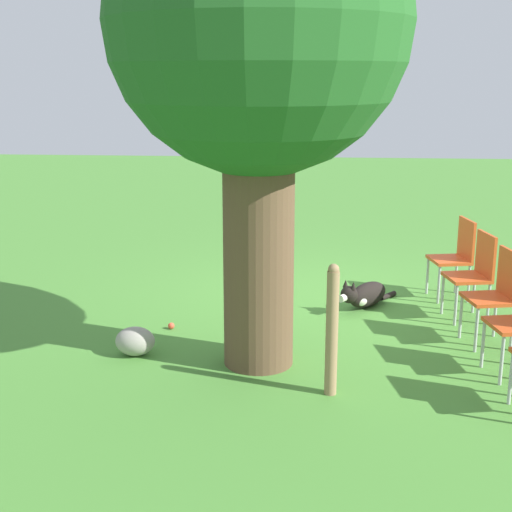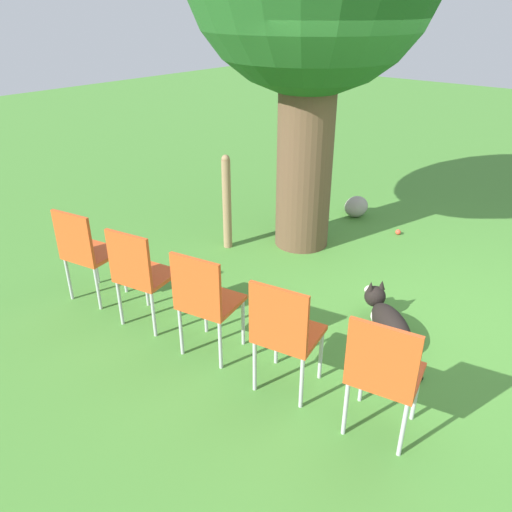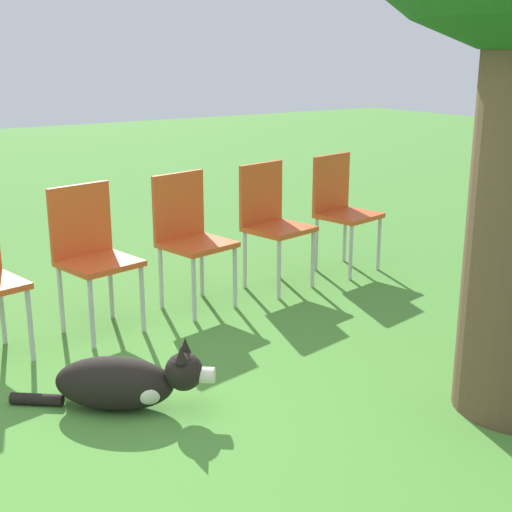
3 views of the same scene
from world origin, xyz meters
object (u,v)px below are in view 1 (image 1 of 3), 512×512
Objects in this scene: dog at (364,295)px; red_chair_0 at (457,253)px; fence_post at (332,330)px; red_chair_2 at (497,290)px; red_chair_1 at (475,270)px; oak_tree at (259,33)px; tennis_ball at (171,326)px.

dog is 0.92× the size of red_chair_0.
fence_post is 1.18× the size of red_chair_2.
red_chair_1 is (-1.58, -2.01, -0.02)m from fence_post.
tennis_ball is (0.98, -0.81, -2.89)m from oak_tree.
red_chair_2 is (-2.28, -0.65, -2.37)m from oak_tree.
fence_post is 2.07m from red_chair_2.
oak_tree is 4.52× the size of red_chair_1.
oak_tree is 4.52× the size of red_chair_2.
red_chair_0 reaches higher than tennis_ball.
red_chair_2 reaches higher than tennis_ball.
dog is 1.25m from red_chair_0.
red_chair_2 is (-1.20, 1.02, 0.40)m from dog.
oak_tree is at bearing 140.48° from tennis_ball.
red_chair_0 is 14.01× the size of tennis_ball.
dog is 0.92× the size of red_chair_2.
dog is at bearing -24.89° from red_chair_1.
tennis_ball is (3.15, 1.33, -0.52)m from red_chair_0.
red_chair_1 is 14.01× the size of tennis_ball.
fence_post reaches higher than red_chair_2.
fence_post is at bearing 49.90° from red_chair_0.
red_chair_0 is 1.00× the size of red_chair_1.
red_chair_1 is (-1.14, 0.28, 0.40)m from dog.
red_chair_0 is at bearing -97.04° from red_chair_2.
oak_tree is at bearing 6.34° from dog.
red_chair_1 is 3.30m from tennis_ball.
dog is 1.63m from red_chair_2.
oak_tree reaches higher than dog.
red_chair_2 is at bearing 177.29° from tennis_ball.
fence_post is at bearing 40.76° from red_chair_1.
oak_tree is 63.28× the size of tennis_ball.
dog is 1.25m from red_chair_1.
oak_tree reaches higher than red_chair_1.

